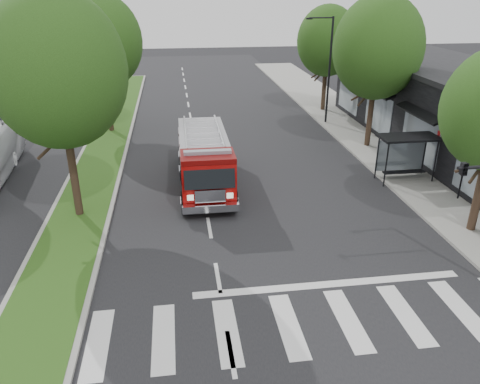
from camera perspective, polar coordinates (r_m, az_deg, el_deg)
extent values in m
plane|color=black|center=(17.89, -2.71, -10.40)|extent=(140.00, 140.00, 0.00)
cube|color=gray|center=(30.01, 19.79, 3.01)|extent=(5.00, 80.00, 0.15)
cube|color=gray|center=(34.55, -15.70, 6.21)|extent=(3.00, 50.00, 0.14)
cube|color=#1E4814|center=(34.53, -15.71, 6.33)|extent=(2.60, 49.50, 0.02)
cylinder|color=black|center=(26.26, 17.39, 3.16)|extent=(0.08, 0.08, 2.50)
cylinder|color=black|center=(27.55, 22.68, 3.35)|extent=(0.08, 0.08, 2.50)
cylinder|color=black|center=(27.28, 16.37, 4.06)|extent=(0.08, 0.08, 2.50)
cylinder|color=black|center=(28.53, 21.53, 4.20)|extent=(0.08, 0.08, 2.50)
cube|color=black|center=(26.98, 19.92, 6.29)|extent=(3.20, 1.60, 0.12)
cube|color=#8C99A5|center=(27.94, 18.93, 4.31)|extent=(2.80, 0.04, 1.80)
cube|color=black|center=(27.61, 19.35, 2.35)|extent=(2.40, 0.40, 0.08)
cylinder|color=black|center=(22.57, 27.07, -0.16)|extent=(0.36, 0.36, 3.74)
cylinder|color=black|center=(32.40, 15.58, 9.00)|extent=(0.36, 0.36, 4.40)
ellipsoid|color=#1A380F|center=(31.63, 16.47, 16.53)|extent=(5.60, 5.60, 6.44)
cylinder|color=black|center=(41.56, 10.21, 12.36)|extent=(0.36, 0.36, 3.96)
ellipsoid|color=#1A380F|center=(40.98, 10.62, 17.66)|extent=(5.00, 5.00, 5.75)
cylinder|color=black|center=(22.64, -19.67, 2.42)|extent=(0.36, 0.36, 4.62)
ellipsoid|color=#1A380F|center=(21.51, -21.36, 13.66)|extent=(5.80, 5.80, 6.67)
cylinder|color=black|center=(35.92, -15.72, 10.41)|extent=(0.36, 0.36, 4.40)
ellipsoid|color=#1A380F|center=(35.23, -16.53, 17.20)|extent=(5.60, 5.60, 6.44)
imported|color=black|center=(14.66, 25.42, 1.22)|extent=(0.18, 0.22, 1.10)
cylinder|color=black|center=(37.16, 10.82, 14.13)|extent=(0.16, 0.16, 8.00)
cylinder|color=black|center=(36.44, 9.89, 20.20)|extent=(1.80, 0.10, 0.10)
cube|color=black|center=(36.19, 8.44, 20.19)|extent=(0.45, 0.20, 0.12)
cube|color=#5D0505|center=(25.70, -4.32, 2.01)|extent=(2.59, 8.53, 0.25)
cube|color=#8F0907|center=(26.09, -4.51, 4.84)|extent=(2.58, 6.50, 2.03)
cube|color=#8F0907|center=(22.40, -3.89, 1.55)|extent=(2.55, 1.84, 2.13)
cube|color=#B2B2B7|center=(25.76, -4.59, 7.07)|extent=(2.58, 6.50, 0.12)
cylinder|color=#B2B2B7|center=(25.68, -6.65, 7.40)|extent=(0.14, 6.08, 0.10)
cylinder|color=#B2B2B7|center=(25.76, -2.56, 7.60)|extent=(0.14, 6.08, 0.10)
cube|color=silver|center=(21.73, -3.60, -1.96)|extent=(2.64, 0.37, 0.35)
cube|color=#8C99A5|center=(21.91, -3.98, 4.86)|extent=(2.23, 0.37, 0.18)
cylinder|color=black|center=(22.49, -6.72, -1.29)|extent=(0.36, 1.12, 1.12)
cylinder|color=black|center=(22.62, -0.81, -0.96)|extent=(0.36, 1.12, 1.12)
cylinder|color=black|center=(26.41, -6.97, 2.63)|extent=(0.36, 1.12, 1.12)
cylinder|color=black|center=(26.52, -1.92, 2.89)|extent=(0.36, 1.12, 1.12)
cylinder|color=black|center=(28.69, -7.08, 4.38)|extent=(0.36, 1.12, 1.12)
cylinder|color=black|center=(28.79, -2.42, 4.62)|extent=(0.36, 1.12, 1.12)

